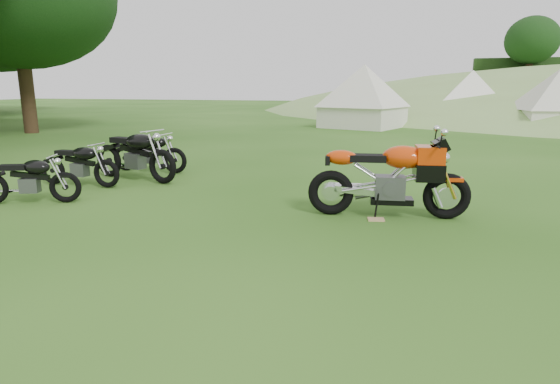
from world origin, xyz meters
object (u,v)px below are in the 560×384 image
(plywood_board, at_px, (376,219))
(vintage_moto_a, at_px, (28,178))
(tent_left, at_px, (364,98))
(vintage_moto_c, at_px, (134,153))
(vintage_moto_b, at_px, (78,163))
(tent_right, at_px, (558,100))
(vintage_moto_d, at_px, (149,151))
(tent_mid, at_px, (471,97))
(sport_motorcycle, at_px, (389,172))

(plywood_board, bearing_deg, vintage_moto_a, -173.71)
(tent_left, bearing_deg, vintage_moto_c, -83.18)
(vintage_moto_a, distance_m, vintage_moto_b, 1.43)
(vintage_moto_b, height_order, tent_right, tent_right)
(vintage_moto_b, relative_size, tent_left, 0.53)
(vintage_moto_b, bearing_deg, plywood_board, -8.86)
(vintage_moto_d, distance_m, tent_left, 14.01)
(plywood_board, height_order, tent_mid, tent_mid)
(plywood_board, xyz_separation_m, vintage_moto_b, (-5.81, 0.80, 0.44))
(vintage_moto_c, height_order, tent_mid, tent_mid)
(vintage_moto_c, xyz_separation_m, tent_right, (11.41, 15.02, 0.78))
(vintage_moto_d, relative_size, tent_mid, 0.58)
(sport_motorcycle, height_order, tent_left, tent_left)
(plywood_board, distance_m, vintage_moto_b, 5.88)
(vintage_moto_c, xyz_separation_m, vintage_moto_d, (-0.23, 0.93, -0.09))
(vintage_moto_d, bearing_deg, vintage_moto_c, -75.82)
(sport_motorcycle, height_order, vintage_moto_c, sport_motorcycle)
(vintage_moto_d, height_order, tent_left, tent_left)
(vintage_moto_a, bearing_deg, tent_right, 33.18)
(vintage_moto_c, distance_m, tent_right, 18.88)
(vintage_moto_a, relative_size, tent_left, 0.50)
(vintage_moto_d, distance_m, tent_mid, 20.23)
(sport_motorcycle, distance_m, vintage_moto_d, 5.95)
(vintage_moto_a, xyz_separation_m, vintage_moto_d, (0.31, 3.19, 0.05))
(plywood_board, bearing_deg, vintage_moto_b, 172.19)
(vintage_moto_b, distance_m, vintage_moto_c, 1.10)
(vintage_moto_c, bearing_deg, plywood_board, -4.29)
(tent_mid, bearing_deg, plywood_board, -95.73)
(sport_motorcycle, distance_m, vintage_moto_c, 5.43)
(plywood_board, distance_m, vintage_moto_a, 5.70)
(vintage_moto_b, xyz_separation_m, tent_left, (3.72, 15.36, 0.95))
(plywood_board, relative_size, tent_mid, 0.08)
(vintage_moto_a, distance_m, tent_left, 17.19)
(tent_left, distance_m, tent_mid, 7.07)
(tent_right, bearing_deg, vintage_moto_c, -134.90)
(plywood_board, bearing_deg, vintage_moto_c, 162.28)
(tent_left, bearing_deg, tent_right, 21.91)
(vintage_moto_c, bearing_deg, tent_mid, 80.26)
(sport_motorcycle, bearing_deg, tent_left, 89.83)
(vintage_moto_b, xyz_separation_m, tent_mid, (8.96, 20.11, 0.91))
(plywood_board, relative_size, vintage_moto_a, 0.15)
(sport_motorcycle, relative_size, vintage_moto_d, 1.25)
(sport_motorcycle, xyz_separation_m, vintage_moto_b, (-5.95, 0.55, -0.23))
(vintage_moto_d, bearing_deg, sport_motorcycle, -22.70)
(tent_left, height_order, tent_right, tent_left)
(tent_right, bearing_deg, tent_left, 175.67)
(tent_mid, xyz_separation_m, tent_right, (3.16, -4.26, -0.02))
(vintage_moto_c, distance_m, tent_left, 14.86)
(plywood_board, relative_size, vintage_moto_c, 0.11)
(tent_mid, bearing_deg, tent_right, -50.61)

